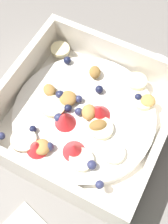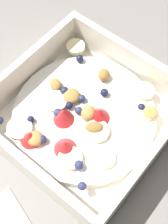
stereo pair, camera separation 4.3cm
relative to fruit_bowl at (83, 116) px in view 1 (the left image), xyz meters
The scene contains 2 objects.
ground_plane 0.03m from the fruit_bowl, 58.86° to the left, with size 2.40×2.40×0.00m, color gray.
fruit_bowl is the anchor object (origin of this frame).
Camera 1 is at (-0.19, -0.11, 0.41)m, focal length 49.87 mm.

